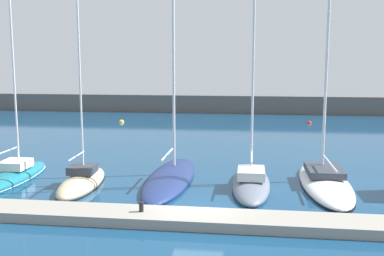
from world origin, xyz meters
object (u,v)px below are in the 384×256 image
dock_bollard (141,207)px  sailboat_navy_third (170,175)px  sailboat_white_fifth (325,181)px  mooring_buoy_red (309,123)px  sailboat_sand_second (82,182)px  sailboat_teal_nearest (13,175)px  mooring_buoy_yellow (121,122)px  sailboat_slate_fourth (251,181)px

dock_bollard → sailboat_navy_third: bearing=89.9°
sailboat_white_fifth → mooring_buoy_red: 26.54m
sailboat_sand_second → mooring_buoy_red: bearing=-31.9°
sailboat_teal_nearest → sailboat_white_fifth: size_ratio=0.92×
sailboat_sand_second → mooring_buoy_yellow: size_ratio=18.85×
sailboat_navy_third → sailboat_slate_fourth: sailboat_navy_third is taller
sailboat_white_fifth → mooring_buoy_red: bearing=-5.6°
sailboat_teal_nearest → mooring_buoy_yellow: 25.40m
sailboat_white_fifth → dock_bollard: (-8.82, -6.97, 0.37)m
sailboat_sand_second → sailboat_navy_third: 5.01m
mooring_buoy_red → sailboat_slate_fourth: bearing=-103.3°
sailboat_teal_nearest → mooring_buoy_red: (20.43, 27.39, -0.26)m
dock_bollard → mooring_buoy_red: bearing=71.5°
sailboat_sand_second → dock_bollard: bearing=-140.1°
sailboat_teal_nearest → dock_bollard: bearing=-124.3°
sailboat_teal_nearest → mooring_buoy_yellow: bearing=0.5°
sailboat_sand_second → mooring_buoy_red: sailboat_sand_second is taller
sailboat_sand_second → sailboat_slate_fourth: size_ratio=0.81×
sailboat_sand_second → mooring_buoy_yellow: sailboat_sand_second is taller
sailboat_sand_second → sailboat_white_fifth: 13.58m
sailboat_white_fifth → mooring_buoy_red: sailboat_white_fifth is taller
sailboat_slate_fourth → sailboat_navy_third: bearing=81.7°
sailboat_teal_nearest → sailboat_navy_third: bearing=-86.0°
sailboat_teal_nearest → sailboat_slate_fourth: (14.00, 0.20, 0.04)m
sailboat_navy_third → mooring_buoy_red: size_ratio=38.31×
sailboat_navy_third → mooring_buoy_yellow: bearing=22.3°
sailboat_slate_fourth → dock_bollard: bearing=142.6°
mooring_buoy_red → dock_bollard: size_ratio=1.24×
sailboat_navy_third → sailboat_white_fifth: (8.80, 0.09, -0.07)m
sailboat_teal_nearest → dock_bollard: (9.28, -6.02, 0.40)m
sailboat_teal_nearest → mooring_buoy_red: 34.17m
sailboat_sand_second → sailboat_teal_nearest: bearing=74.3°
mooring_buoy_red → sailboat_teal_nearest: bearing=-126.7°
sailboat_navy_third → dock_bollard: size_ratio=47.61×
sailboat_sand_second → mooring_buoy_yellow: 27.00m
sailboat_teal_nearest → sailboat_white_fifth: 18.13m
sailboat_slate_fourth → sailboat_white_fifth: sailboat_white_fifth is taller
sailboat_teal_nearest → sailboat_sand_second: sailboat_teal_nearest is taller
sailboat_sand_second → dock_bollard: size_ratio=26.11×
sailboat_navy_third → sailboat_slate_fourth: (4.70, -0.66, -0.06)m
sailboat_slate_fourth → sailboat_sand_second: bearing=97.4°
sailboat_slate_fourth → dock_bollard: size_ratio=32.10×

